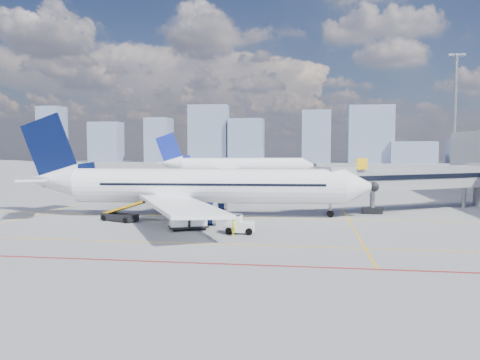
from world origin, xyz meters
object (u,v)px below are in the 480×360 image
at_px(cargo_dolly, 188,218).
at_px(ramp_worker, 234,227).
at_px(baggage_tug, 239,224).
at_px(second_aircraft, 236,166).
at_px(main_aircraft, 194,187).
at_px(belt_loader, 121,215).

xyz_separation_m(cargo_dolly, ramp_worker, (4.51, -2.19, -0.27)).
bearing_deg(baggage_tug, second_aircraft, 100.75).
xyz_separation_m(baggage_tug, cargo_dolly, (-4.78, 1.08, 0.26)).
relative_size(cargo_dolly, ramp_worker, 2.46).
height_order(baggage_tug, cargo_dolly, cargo_dolly).
xyz_separation_m(main_aircraft, belt_loader, (-6.47, -4.55, -2.61)).
height_order(main_aircraft, belt_loader, main_aircraft).
bearing_deg(main_aircraft, belt_loader, -149.08).
distance_m(baggage_tug, cargo_dolly, 4.91).
bearing_deg(second_aircraft, main_aircraft, -98.62).
distance_m(main_aircraft, belt_loader, 8.33).
height_order(main_aircraft, second_aircraft, main_aircraft).
relative_size(main_aircraft, cargo_dolly, 10.15).
distance_m(second_aircraft, baggage_tug, 66.50).
bearing_deg(belt_loader, baggage_tug, 2.52).
bearing_deg(main_aircraft, cargo_dolly, -83.86).
height_order(baggage_tug, belt_loader, belt_loader).
xyz_separation_m(second_aircraft, belt_loader, (-2.62, -60.70, -2.62)).
relative_size(baggage_tug, cargo_dolly, 0.64).
relative_size(main_aircraft, belt_loader, 6.80).
distance_m(main_aircraft, baggage_tug, 11.69).
bearing_deg(main_aircraft, baggage_tug, -60.64).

